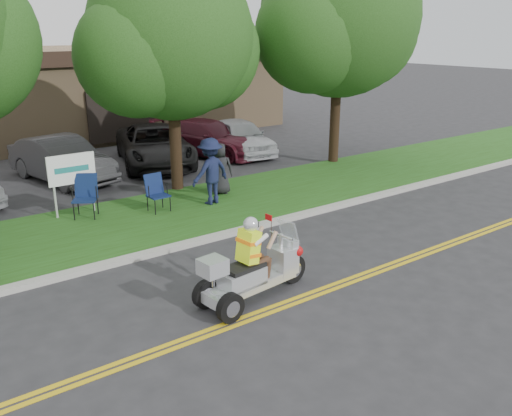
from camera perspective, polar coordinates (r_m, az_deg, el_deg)
ground at (r=11.36m, az=7.08°, el=-7.09°), size 120.00×120.00×0.00m
centerline_near at (r=10.98m, az=9.16°, el=-8.07°), size 60.00×0.10×0.01m
centerline_far at (r=11.08m, az=8.57°, el=-7.79°), size 60.00×0.10×0.01m
curb at (r=13.52m, az=-1.75°, el=-2.40°), size 60.00×0.25×0.12m
grass_verge at (r=15.24m, az=-6.33°, el=-0.09°), size 60.00×4.00×0.10m
commercial_building at (r=28.05m, az=-17.36°, el=11.75°), size 18.00×8.20×4.00m
tree_mid at (r=16.52m, az=-8.84°, el=16.71°), size 5.88×4.80×7.05m
tree_right at (r=20.23m, az=8.83°, el=18.66°), size 6.86×5.60×8.07m
business_sign at (r=15.05m, az=-18.82°, el=3.55°), size 1.25×0.06×1.75m
trike_scooter at (r=10.08m, az=-0.39°, el=-6.71°), size 2.54×0.89×1.66m
lawn_chair_a at (r=14.97m, az=-17.50°, el=1.54°), size 0.82×0.83×1.12m
lawn_chair_b at (r=14.98m, az=-10.48°, el=1.86°), size 0.56×0.58×1.01m
spectator_chair_a at (r=15.28m, az=-4.82°, el=3.88°), size 1.31×0.88×1.88m
spectator_chair_b at (r=16.24m, az=-3.79°, el=4.15°), size 0.89×0.77×1.54m
parked_car_left at (r=19.09m, az=-19.78°, el=4.81°), size 2.51×4.68×1.46m
parked_car_mid at (r=20.53m, az=-10.62°, el=6.48°), size 3.89×5.75×1.46m
parked_car_right at (r=21.86m, az=-4.98°, el=7.35°), size 3.61×5.19×1.40m
parked_car_far_right at (r=22.04m, az=-1.71°, el=7.53°), size 2.32×4.38×1.42m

